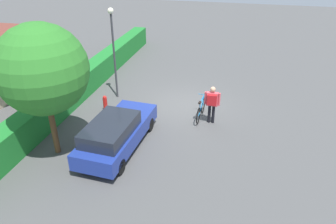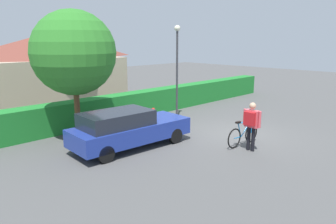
% 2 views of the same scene
% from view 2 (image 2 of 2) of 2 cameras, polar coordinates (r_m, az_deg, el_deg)
% --- Properties ---
extents(ground_plane, '(60.00, 60.00, 0.00)m').
position_cam_2_polar(ground_plane, '(13.80, 12.04, -3.89)').
color(ground_plane, '#4B4B4B').
extents(hedge_row, '(19.75, 0.90, 1.25)m').
position_cam_2_polar(hedge_row, '(17.18, -3.38, 1.81)').
color(hedge_row, '#1D752A').
rests_on(hedge_row, ground).
extents(house_distant, '(7.78, 4.41, 4.26)m').
position_cam_2_polar(house_distant, '(19.79, -19.63, 7.09)').
color(house_distant, tan).
rests_on(house_distant, ground).
extents(parked_car_near, '(4.55, 1.90, 1.42)m').
position_cam_2_polar(parked_car_near, '(11.74, -7.21, -2.87)').
color(parked_car_near, navy).
rests_on(parked_car_near, ground).
extents(bicycle, '(1.80, 0.50, 0.98)m').
position_cam_2_polar(bicycle, '(12.37, 13.12, -3.92)').
color(bicycle, black).
rests_on(bicycle, ground).
extents(person_rider, '(0.36, 0.69, 1.74)m').
position_cam_2_polar(person_rider, '(11.66, 14.51, -1.67)').
color(person_rider, black).
rests_on(person_rider, ground).
extents(street_lamp, '(0.28, 0.28, 4.52)m').
position_cam_2_polar(street_lamp, '(15.65, 1.62, 9.14)').
color(street_lamp, '#38383D').
rests_on(street_lamp, ground).
extents(tree_kerbside, '(3.19, 3.19, 4.98)m').
position_cam_2_polar(tree_kerbside, '(12.75, -16.33, 9.98)').
color(tree_kerbside, brown).
rests_on(tree_kerbside, ground).
extents(fire_hydrant, '(0.20, 0.20, 0.81)m').
position_cam_2_polar(fire_hydrant, '(14.86, -2.64, -0.76)').
color(fire_hydrant, red).
rests_on(fire_hydrant, ground).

